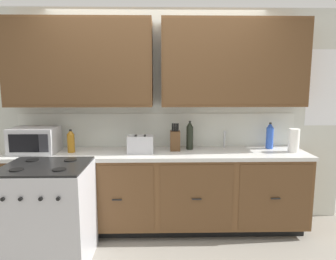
{
  "coord_description": "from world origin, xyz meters",
  "views": [
    {
      "loc": [
        0.05,
        -3.01,
        1.67
      ],
      "look_at": [
        0.12,
        0.27,
        1.16
      ],
      "focal_mm": 32.43,
      "sensor_mm": 36.0,
      "label": 1
    }
  ],
  "objects": [
    {
      "name": "ground_plane",
      "position": [
        0.0,
        0.0,
        0.0
      ],
      "size": [
        8.25,
        8.25,
        0.0
      ],
      "primitive_type": "plane",
      "color": "gray"
    },
    {
      "name": "bottle_amber",
      "position": [
        -0.95,
        0.29,
        1.04
      ],
      "size": [
        0.08,
        0.08,
        0.25
      ],
      "color": "#9E6619",
      "rests_on": "counter_run"
    },
    {
      "name": "bottle_blue",
      "position": [
        1.31,
        0.45,
        1.06
      ],
      "size": [
        0.08,
        0.08,
        0.31
      ],
      "color": "blue",
      "rests_on": "counter_run"
    },
    {
      "name": "sink_faucet",
      "position": [
        0.8,
        0.51,
        1.01
      ],
      "size": [
        0.02,
        0.02,
        0.2
      ],
      "primitive_type": "cylinder",
      "color": "#B2B5BA",
      "rests_on": "counter_run"
    },
    {
      "name": "microwave",
      "position": [
        -1.34,
        0.29,
        1.05
      ],
      "size": [
        0.48,
        0.37,
        0.28
      ],
      "color": "#B7B7BC",
      "rests_on": "counter_run"
    },
    {
      "name": "wall_unit",
      "position": [
        0.0,
        0.5,
        1.67
      ],
      "size": [
        4.5,
        0.4,
        2.52
      ],
      "color": "silver",
      "rests_on": "ground_plane"
    },
    {
      "name": "counter_run",
      "position": [
        0.0,
        0.3,
        0.47
      ],
      "size": [
        3.33,
        0.64,
        0.91
      ],
      "color": "black",
      "rests_on": "ground_plane"
    },
    {
      "name": "stove_range",
      "position": [
        -1.0,
        -0.33,
        0.47
      ],
      "size": [
        0.76,
        0.68,
        0.95
      ],
      "color": "#B7B7BC",
      "rests_on": "ground_plane"
    },
    {
      "name": "paper_towel_roll",
      "position": [
        1.52,
        0.26,
        1.04
      ],
      "size": [
        0.12,
        0.12,
        0.26
      ],
      "primitive_type": "cylinder",
      "color": "white",
      "rests_on": "counter_run"
    },
    {
      "name": "knife_block",
      "position": [
        0.2,
        0.37,
        1.03
      ],
      "size": [
        0.11,
        0.14,
        0.31
      ],
      "color": "#52361E",
      "rests_on": "counter_run"
    },
    {
      "name": "toaster",
      "position": [
        -0.18,
        0.26,
        1.01
      ],
      "size": [
        0.28,
        0.18,
        0.19
      ],
      "color": "#B7B7BC",
      "rests_on": "counter_run"
    },
    {
      "name": "bottle_dark",
      "position": [
        0.37,
        0.42,
        1.08
      ],
      "size": [
        0.08,
        0.08,
        0.33
      ],
      "color": "black",
      "rests_on": "counter_run"
    }
  ]
}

